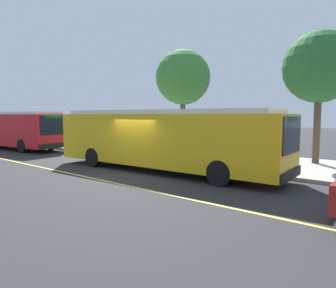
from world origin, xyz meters
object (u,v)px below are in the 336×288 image
at_px(waiting_bench, 218,151).
at_px(pedestrian_commuter, 266,147).
at_px(transit_bus_second, 12,129).
at_px(route_sign_post, 245,131).
at_px(transit_bus_main, 161,138).

height_order(waiting_bench, pedestrian_commuter, pedestrian_commuter).
bearing_deg(pedestrian_commuter, transit_bus_second, -168.55).
height_order(transit_bus_second, waiting_bench, transit_bus_second).
bearing_deg(transit_bus_second, route_sign_post, 8.41).
xyz_separation_m(transit_bus_main, waiting_bench, (0.52, 4.46, -0.99)).
bearing_deg(route_sign_post, transit_bus_second, -171.59).
bearing_deg(transit_bus_second, waiting_bench, 15.68).
distance_m(route_sign_post, pedestrian_commuter, 1.53).
bearing_deg(waiting_bench, transit_bus_main, -96.68).
bearing_deg(route_sign_post, pedestrian_commuter, 63.41).
relative_size(waiting_bench, route_sign_post, 0.57).
relative_size(waiting_bench, pedestrian_commuter, 0.95).
distance_m(transit_bus_main, route_sign_post, 4.06).
height_order(transit_bus_main, transit_bus_second, same).
xyz_separation_m(transit_bus_main, route_sign_post, (3.04, 2.66, 0.34)).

